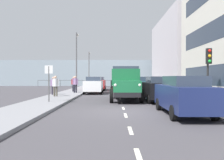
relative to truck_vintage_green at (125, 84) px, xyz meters
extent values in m
plane|color=#423F44|center=(0.31, -4.50, -1.18)|extent=(80.00, 80.00, 0.00)
cube|color=gray|center=(-4.52, -4.50, -1.10)|extent=(2.69, 41.07, 0.15)
cube|color=gray|center=(5.15, -4.50, -1.10)|extent=(2.69, 41.07, 0.15)
cube|color=silver|center=(0.31, 11.36, -1.17)|extent=(0.12, 1.10, 0.01)
cube|color=silver|center=(0.31, 9.00, -1.17)|extent=(0.12, 1.10, 0.01)
cube|color=silver|center=(0.31, 6.17, -1.17)|extent=(0.12, 1.10, 0.01)
cube|color=silver|center=(0.31, 3.89, -1.17)|extent=(0.12, 1.10, 0.01)
cube|color=silver|center=(0.31, 1.25, -1.17)|extent=(0.12, 1.10, 0.01)
cube|color=silver|center=(0.31, -1.64, -1.17)|extent=(0.12, 1.10, 0.01)
cube|color=silver|center=(0.31, -3.86, -1.17)|extent=(0.12, 1.10, 0.01)
cube|color=silver|center=(0.31, -6.21, -1.17)|extent=(0.12, 1.10, 0.01)
cube|color=silver|center=(0.31, -9.06, -1.17)|extent=(0.12, 1.10, 0.01)
cube|color=silver|center=(0.31, -11.41, -1.17)|extent=(0.12, 1.10, 0.01)
cube|color=silver|center=(0.31, -14.03, -1.17)|extent=(0.12, 1.10, 0.01)
cube|color=silver|center=(0.31, -16.71, -1.17)|extent=(0.12, 1.10, 0.01)
cube|color=silver|center=(0.31, -19.22, -1.17)|extent=(0.12, 1.10, 0.01)
cube|color=silver|center=(0.31, -22.16, -1.17)|extent=(0.12, 1.10, 0.01)
cube|color=#B7B2B7|center=(-10.01, -15.84, 3.80)|extent=(8.27, 15.86, 9.95)
cube|color=#84939E|center=(0.31, -28.04, 1.32)|extent=(80.00, 0.80, 5.00)
cylinder|color=#4C5156|center=(-13.69, -24.44, -0.58)|extent=(0.08, 0.08, 1.20)
cylinder|color=#4C5156|center=(-11.69, -24.44, -0.58)|extent=(0.08, 0.08, 1.20)
cylinder|color=#4C5156|center=(-9.69, -24.44, -0.58)|extent=(0.08, 0.08, 1.20)
cylinder|color=#4C5156|center=(-7.69, -24.44, -0.58)|extent=(0.08, 0.08, 1.20)
cylinder|color=#4C5156|center=(-5.69, -24.44, -0.58)|extent=(0.08, 0.08, 1.20)
cylinder|color=#4C5156|center=(-3.69, -24.44, -0.58)|extent=(0.08, 0.08, 1.20)
cylinder|color=#4C5156|center=(-1.69, -24.44, -0.58)|extent=(0.08, 0.08, 1.20)
cylinder|color=#4C5156|center=(0.31, -24.44, -0.58)|extent=(0.08, 0.08, 1.20)
cylinder|color=#4C5156|center=(2.31, -24.44, -0.58)|extent=(0.08, 0.08, 1.20)
cylinder|color=#4C5156|center=(4.31, -24.44, -0.58)|extent=(0.08, 0.08, 1.20)
cylinder|color=#4C5156|center=(6.31, -24.44, -0.58)|extent=(0.08, 0.08, 1.20)
cylinder|color=#4C5156|center=(8.31, -24.44, -0.58)|extent=(0.08, 0.08, 1.20)
cylinder|color=#4C5156|center=(10.31, -24.44, -0.58)|extent=(0.08, 0.08, 1.20)
cylinder|color=#4C5156|center=(12.31, -24.44, -0.58)|extent=(0.08, 0.08, 1.20)
cylinder|color=#4C5156|center=(14.31, -24.44, -0.58)|extent=(0.08, 0.08, 1.20)
cube|color=#4C5156|center=(0.31, -24.44, -0.06)|extent=(28.00, 0.08, 0.08)
cube|color=black|center=(0.00, -0.38, -0.58)|extent=(1.64, 5.60, 0.30)
cube|color=#196038|center=(0.00, 1.47, -0.08)|extent=(1.72, 1.90, 0.70)
cube|color=silver|center=(0.00, 2.36, -0.11)|extent=(1.16, 0.08, 0.56)
sphere|color=white|center=(-0.73, 2.36, 0.02)|extent=(0.20, 0.20, 0.20)
sphere|color=white|center=(0.74, 2.36, 0.02)|extent=(0.20, 0.20, 0.20)
cube|color=#196038|center=(0.00, -0.04, 0.50)|extent=(1.93, 1.34, 1.15)
cube|color=#2D3847|center=(0.00, -0.04, 0.97)|extent=(1.79, 1.23, 0.56)
cube|color=#2D2319|center=(0.00, -1.72, -0.35)|extent=(2.10, 2.80, 0.16)
cube|color=black|center=(-1.01, -1.72, -0.03)|extent=(0.08, 2.80, 0.56)
cube|color=black|center=(1.01, -1.72, -0.03)|extent=(0.08, 2.80, 0.56)
cylinder|color=black|center=(-0.97, 1.30, -0.73)|extent=(0.24, 0.90, 0.90)
cylinder|color=black|center=(0.97, 1.30, -0.73)|extent=(0.24, 0.90, 0.90)
cylinder|color=black|center=(-0.97, -1.92, -0.73)|extent=(0.24, 0.90, 0.90)
cylinder|color=black|center=(0.97, -1.92, -0.73)|extent=(0.24, 0.90, 0.90)
cube|color=navy|center=(-2.23, 5.98, -0.38)|extent=(1.65, 4.60, 1.00)
cube|color=#2D3847|center=(-2.23, 6.18, 0.33)|extent=(1.35, 2.53, 0.42)
cylinder|color=black|center=(-1.44, 4.55, -0.88)|extent=(0.18, 0.60, 0.60)
cylinder|color=black|center=(-3.01, 4.55, -0.88)|extent=(0.18, 0.60, 0.60)
cylinder|color=black|center=(-1.44, 7.40, -0.88)|extent=(0.18, 0.60, 0.60)
cylinder|color=black|center=(-3.01, 7.40, -0.88)|extent=(0.18, 0.60, 0.60)
cube|color=black|center=(-2.23, 0.51, -0.38)|extent=(1.77, 4.21, 1.00)
cube|color=#2D3847|center=(-2.23, 0.71, 0.33)|extent=(1.45, 2.32, 0.42)
cylinder|color=black|center=(-1.39, -0.79, -0.88)|extent=(0.18, 0.60, 0.60)
cylinder|color=black|center=(-3.07, -0.79, -0.88)|extent=(0.18, 0.60, 0.60)
cylinder|color=black|center=(-1.39, 1.82, -0.88)|extent=(0.18, 0.60, 0.60)
cylinder|color=black|center=(-3.07, 1.82, -0.88)|extent=(0.18, 0.60, 0.60)
cube|color=#1E6670|center=(-2.23, -5.31, -0.38)|extent=(1.85, 4.00, 1.00)
cube|color=#2D3847|center=(-2.23, -5.11, 0.33)|extent=(1.51, 2.20, 0.42)
cylinder|color=black|center=(-1.35, -6.55, -0.88)|extent=(0.18, 0.60, 0.60)
cylinder|color=black|center=(-3.10, -6.55, -0.88)|extent=(0.18, 0.60, 0.60)
cylinder|color=black|center=(-1.35, -4.07, -0.88)|extent=(0.18, 0.60, 0.60)
cylinder|color=black|center=(-3.10, -4.07, -0.88)|extent=(0.18, 0.60, 0.60)
cube|color=maroon|center=(-2.23, -10.27, -0.38)|extent=(1.70, 4.33, 1.00)
cube|color=#2D3847|center=(-2.23, -10.07, 0.33)|extent=(1.39, 2.38, 0.42)
cylinder|color=black|center=(-1.42, -11.62, -0.88)|extent=(0.18, 0.60, 0.60)
cylinder|color=black|center=(-3.03, -11.62, -0.88)|extent=(0.18, 0.60, 0.60)
cylinder|color=black|center=(-1.42, -8.93, -0.88)|extent=(0.18, 0.60, 0.60)
cylinder|color=black|center=(-3.03, -8.93, -0.88)|extent=(0.18, 0.60, 0.60)
cube|color=white|center=(2.85, -7.20, -0.38)|extent=(1.74, 4.13, 1.00)
cube|color=#2D3847|center=(2.85, -7.40, 0.33)|extent=(1.42, 2.27, 0.42)
cylinder|color=black|center=(2.03, -5.92, -0.88)|extent=(0.18, 0.60, 0.60)
cylinder|color=black|center=(3.68, -5.92, -0.88)|extent=(0.18, 0.60, 0.60)
cylinder|color=black|center=(2.03, -8.48, -0.88)|extent=(0.18, 0.60, 0.60)
cylinder|color=black|center=(3.68, -8.48, -0.88)|extent=(0.18, 0.60, 0.60)
cube|color=#B21E1E|center=(2.85, -13.14, -0.38)|extent=(1.85, 4.69, 1.00)
cube|color=#2D3847|center=(2.85, -13.34, 0.33)|extent=(1.52, 2.58, 0.42)
cylinder|color=black|center=(1.98, -11.69, -0.88)|extent=(0.18, 0.60, 0.60)
cylinder|color=black|center=(3.73, -11.69, -0.88)|extent=(0.18, 0.60, 0.60)
cylinder|color=black|center=(1.98, -14.60, -0.88)|extent=(0.18, 0.60, 0.60)
cylinder|color=black|center=(3.73, -14.60, -0.88)|extent=(0.18, 0.60, 0.60)
cylinder|color=#4C473D|center=(5.37, -1.98, -0.63)|extent=(0.14, 0.14, 0.79)
cylinder|color=#4C473D|center=(5.55, -1.98, -0.63)|extent=(0.14, 0.14, 0.79)
cylinder|color=silver|center=(5.46, -1.98, 0.08)|extent=(0.34, 0.34, 0.63)
cylinder|color=silver|center=(5.24, -1.98, 0.05)|extent=(0.09, 0.09, 0.58)
cylinder|color=silver|center=(5.68, -1.98, 0.05)|extent=(0.09, 0.09, 0.58)
sphere|color=tan|center=(5.46, -1.98, 0.50)|extent=(0.21, 0.21, 0.21)
cylinder|color=#383342|center=(6.00, -3.73, -0.65)|extent=(0.14, 0.14, 0.76)
cylinder|color=#383342|center=(6.18, -3.73, -0.65)|extent=(0.14, 0.14, 0.76)
cylinder|color=gray|center=(6.09, -3.73, 0.03)|extent=(0.34, 0.34, 0.60)
cylinder|color=gray|center=(5.87, -3.73, 0.00)|extent=(0.09, 0.09, 0.55)
cylinder|color=gray|center=(6.31, -3.73, 0.00)|extent=(0.09, 0.09, 0.55)
sphere|color=tan|center=(6.09, -3.73, 0.44)|extent=(0.21, 0.21, 0.21)
cylinder|color=black|center=(4.49, -6.17, -0.63)|extent=(0.14, 0.14, 0.80)
cylinder|color=black|center=(4.67, -6.17, -0.63)|extent=(0.14, 0.14, 0.80)
cylinder|color=gray|center=(4.58, -6.17, 0.08)|extent=(0.34, 0.34, 0.63)
cylinder|color=gray|center=(4.36, -6.17, 0.05)|extent=(0.09, 0.09, 0.58)
cylinder|color=gray|center=(4.80, -6.17, 0.05)|extent=(0.09, 0.09, 0.58)
sphere|color=tan|center=(4.58, -6.17, 0.51)|extent=(0.22, 0.22, 0.22)
cylinder|color=black|center=(4.97, -8.06, -0.64)|extent=(0.14, 0.14, 0.77)
cylinder|color=black|center=(5.15, -8.06, -0.64)|extent=(0.14, 0.14, 0.77)
cylinder|color=maroon|center=(5.06, -8.06, 0.05)|extent=(0.34, 0.34, 0.61)
cylinder|color=maroon|center=(4.84, -8.06, 0.02)|extent=(0.09, 0.09, 0.56)
cylinder|color=maroon|center=(5.28, -8.06, 0.02)|extent=(0.09, 0.09, 0.56)
sphere|color=tan|center=(5.06, -8.06, 0.46)|extent=(0.21, 0.21, 0.21)
cylinder|color=black|center=(-4.70, 2.66, 0.57)|extent=(0.12, 0.12, 3.20)
cube|color=black|center=(-4.70, 2.80, 1.72)|extent=(0.28, 0.24, 0.90)
sphere|color=red|center=(-4.70, 2.92, 2.02)|extent=(0.18, 0.18, 0.18)
sphere|color=orange|center=(-4.70, 2.92, 1.72)|extent=(0.18, 0.18, 0.18)
sphere|color=green|center=(-4.70, 2.92, 1.42)|extent=(0.18, 0.18, 0.18)
cylinder|color=#59595B|center=(5.22, -10.77, 2.36)|extent=(0.16, 0.16, 6.79)
cylinder|color=#59595B|center=(5.22, -11.22, 5.66)|extent=(0.10, 0.90, 0.10)
sphere|color=silver|center=(5.22, -11.67, 5.61)|extent=(0.32, 0.32, 0.32)
cylinder|color=#59595B|center=(4.96, -22.16, 1.86)|extent=(0.16, 0.16, 5.78)
cylinder|color=#59595B|center=(4.96, -22.61, 4.65)|extent=(0.10, 0.90, 0.10)
sphere|color=silver|center=(4.96, -23.06, 4.60)|extent=(0.32, 0.32, 0.32)
cylinder|color=#4C4C4C|center=(4.85, 2.01, 0.07)|extent=(0.07, 0.07, 2.20)
cube|color=silver|center=(4.85, 2.01, 0.97)|extent=(0.50, 0.04, 0.50)
camera|label=1|loc=(0.84, 16.14, 0.49)|focal=36.68mm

